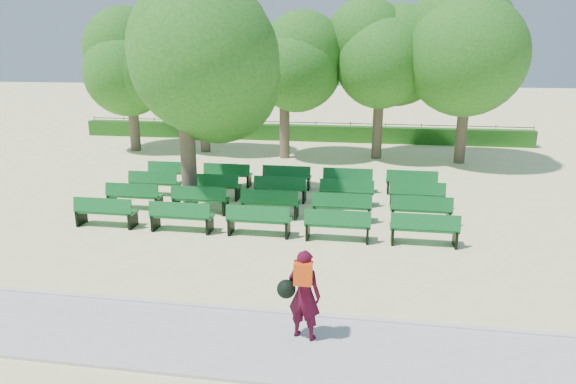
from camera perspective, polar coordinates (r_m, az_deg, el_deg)
The scene contains 9 objects.
ground at distance 16.77m, azimuth -5.76°, elevation -2.43°, with size 120.00×120.00×0.00m, color #F2E6A0.
paving at distance 10.39m, azimuth -16.68°, elevation -14.79°, with size 30.00×2.20×0.06m, color #BABAB5.
curb at distance 11.29m, azimuth -14.13°, elevation -11.90°, with size 30.00×0.12×0.10m, color silver.
hedge at distance 30.05m, azimuth 1.14°, elevation 6.60°, with size 26.00×0.70×0.90m, color #1D5315.
fence at distance 30.51m, azimuth 1.25°, elevation 5.88°, with size 26.00×0.10×1.02m, color black, non-canonical shape.
tree_line at distance 26.24m, azimuth -0.12°, elevation 4.27°, with size 21.80×6.80×7.04m, color #27671B, non-canonical shape.
bench_array at distance 17.24m, azimuth -1.44°, elevation -1.51°, with size 1.86×0.67×1.16m.
tree_among at distance 17.00m, azimuth -11.55°, elevation 13.64°, with size 4.83×4.83×6.87m.
person at distance 9.38m, azimuth 1.65°, elevation -11.20°, with size 0.85×0.57×1.71m.
Camera 1 is at (4.24, -15.37, 5.19)m, focal length 32.00 mm.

